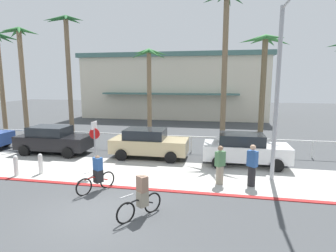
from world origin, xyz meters
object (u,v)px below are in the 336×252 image
Objects in this scene: pedestrian_0 at (220,167)px; palm_tree_3 at (149,71)px; palm_tree_1 at (21,58)px; bollard_3 at (41,163)px; palm_tree_5 at (264,66)px; palm_tree_4 at (226,32)px; car_white_3 at (245,149)px; cyclist_black_1 at (141,197)px; stop_sign_bike_lane at (95,140)px; car_black_1 at (53,140)px; streetlight_curb at (279,85)px; palm_tree_2 at (67,52)px; cyclist_red_0 at (97,174)px; bollard_0 at (16,165)px; car_tan_2 at (149,143)px; pedestrian_1 at (252,167)px.

palm_tree_3 is at bearing 119.25° from pedestrian_0.
palm_tree_1 is at bearing 153.64° from pedestrian_0.
palm_tree_5 reaches higher than bollard_3.
palm_tree_4 reaches higher than car_white_3.
cyclist_black_1 is at bearing -104.25° from palm_tree_4.
pedestrian_0 is at bearing -2.19° from stop_sign_bike_lane.
palm_tree_3 is (9.40, 2.75, -0.94)m from palm_tree_1.
stop_sign_bike_lane is 0.58× the size of car_black_1.
cyclist_black_1 is at bearing -139.40° from streetlight_curb.
palm_tree_2 is 15.33m from car_white_3.
stop_sign_bike_lane reaches higher than pedestrian_0.
cyclist_black_1 is at bearing -115.51° from palm_tree_5.
pedestrian_0 is (-2.64, -7.42, -4.60)m from palm_tree_5.
pedestrian_0 reaches higher than bollard_3.
bollard_3 is 0.11× the size of palm_tree_2.
palm_tree_4 is at bearing 75.75° from cyclist_black_1.
palm_tree_3 reaches higher than cyclist_red_0.
streetlight_curb reaches higher than bollard_0.
stop_sign_bike_lane is 7.70m from car_white_3.
bollard_0 is 0.13× the size of streetlight_curb.
stop_sign_bike_lane is 8.59m from streetlight_curb.
palm_tree_2 reaches higher than bollard_3.
car_black_1 is 10.09m from cyclist_black_1.
pedestrian_0 is at bearing -40.35° from car_tan_2.
cyclist_black_1 is at bearing -28.08° from bollard_3.
car_tan_2 is at bearing -76.22° from palm_tree_3.
cyclist_red_0 is (-7.22, -2.40, -3.58)m from streetlight_curb.
palm_tree_4 is at bearing 105.02° from car_white_3.
cyclist_red_0 is (3.58, -1.41, 0.18)m from bollard_3.
streetlight_curb is 0.74× the size of palm_tree_4.
palm_tree_4 is 6.72× the size of cyclist_black_1.
palm_tree_3 is (3.67, 10.99, 4.67)m from bollard_0.
palm_tree_5 is 1.67× the size of car_black_1.
bollard_0 is at bearing -55.14° from palm_tree_1.
palm_tree_1 is 14.78m from cyclist_red_0.
car_tan_2 is at bearing 61.47° from stop_sign_bike_lane.
cyclist_red_0 is (-0.81, -5.11, -0.18)m from car_tan_2.
car_white_3 is at bearing -107.22° from palm_tree_5.
car_white_3 reaches higher than bollard_3.
palm_tree_1 reaches higher than palm_tree_5.
bollard_0 is 15.35m from palm_tree_5.
palm_tree_3 reaches higher than pedestrian_1.
pedestrian_1 is (9.80, 0.25, 0.33)m from bollard_3.
stop_sign_bike_lane reaches higher than bollard_0.
pedestrian_1 is (7.17, -0.21, -0.83)m from stop_sign_bike_lane.
car_tan_2 is (1.67, -6.79, -4.32)m from palm_tree_3.
bollard_3 is at bearing -139.87° from car_tan_2.
palm_tree_3 is 8.22m from car_tan_2.
car_black_1 is 2.77× the size of cyclist_red_0.
stop_sign_bike_lane is at bearing 116.92° from cyclist_red_0.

